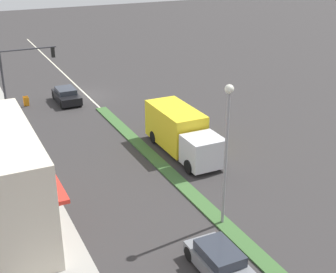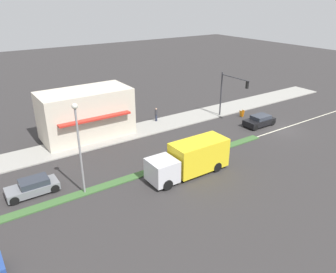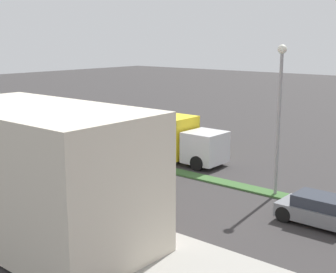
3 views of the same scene
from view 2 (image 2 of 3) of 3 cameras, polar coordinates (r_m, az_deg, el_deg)
ground_plane at (r=29.21m, az=-3.62°, el=-6.30°), size 160.00×160.00×0.00m
sidewalk_right at (r=36.27m, az=-11.61°, el=-0.47°), size 4.00×73.00×0.12m
median_strip at (r=26.54m, az=-20.88°, el=-11.24°), size 0.90×46.00×0.10m
lane_marking_center at (r=40.43m, az=18.85°, el=1.16°), size 0.16×60.00×0.01m
building_corner_store at (r=36.53m, az=-14.08°, el=3.92°), size 5.49×9.55×5.15m
traffic_signal_main at (r=41.18m, az=10.66°, el=8.17°), size 4.59×0.34×5.60m
street_lamp at (r=24.99m, az=-15.33°, el=-0.27°), size 0.44×0.44×7.37m
pedestrian at (r=40.30m, az=-2.07°, el=3.90°), size 0.34×0.34×1.67m
warning_aframe_sign at (r=43.31m, az=12.73°, el=3.93°), size 0.45×0.53×0.84m
delivery_truck at (r=28.45m, az=3.96°, el=-3.82°), size 2.44×7.50×2.87m
suv_grey at (r=28.09m, az=-22.48°, el=-8.11°), size 1.73×3.93×1.27m
suv_black at (r=40.67m, az=15.63°, el=2.66°), size 1.84×3.87×1.29m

